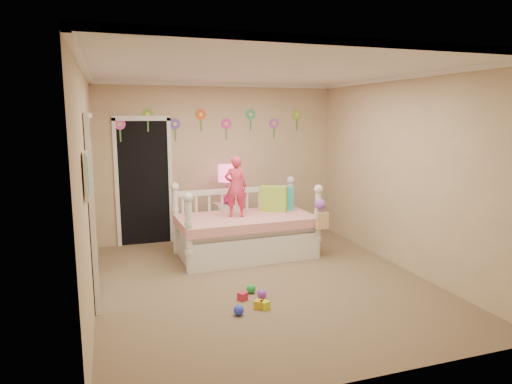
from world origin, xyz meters
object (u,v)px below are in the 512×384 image
object	(u,v)px
nightstand	(227,223)
table_lamp	(227,178)
child	(236,187)
daybed	(245,220)

from	to	relation	value
nightstand	table_lamp	distance (m)	0.75
child	table_lamp	xyz separation A→B (m)	(0.06, 0.73, 0.03)
daybed	table_lamp	xyz separation A→B (m)	(-0.09, 0.72, 0.54)
nightstand	table_lamp	bearing A→B (deg)	86.30
nightstand	daybed	bearing A→B (deg)	-86.77
child	table_lamp	distance (m)	0.74
daybed	table_lamp	distance (m)	0.90
daybed	table_lamp	bearing A→B (deg)	94.80
daybed	child	world-z (taller)	child
daybed	table_lamp	world-z (taller)	table_lamp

